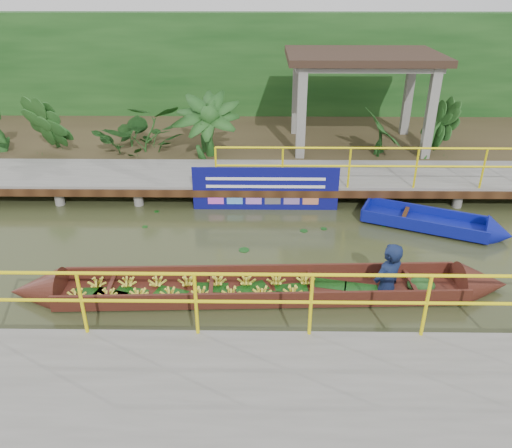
{
  "coord_description": "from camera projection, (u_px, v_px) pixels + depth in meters",
  "views": [
    {
      "loc": [
        0.11,
        -8.72,
        5.31
      ],
      "look_at": [
        -0.01,
        0.5,
        0.6
      ],
      "focal_mm": 35.0,
      "sensor_mm": 36.0,
      "label": 1
    }
  ],
  "objects": [
    {
      "name": "land_strip",
      "position": [
        259.0,
        139.0,
        16.75
      ],
      "size": [
        30.0,
        8.0,
        0.45
      ],
      "primitive_type": "cube",
      "color": "#372B1B",
      "rests_on": "ground"
    },
    {
      "name": "moored_blue_boat",
      "position": [
        461.0,
        228.0,
        11.2
      ],
      "size": [
        3.3,
        2.04,
        0.77
      ],
      "rotation": [
        0.0,
        0.0,
        -0.41
      ],
      "color": "navy",
      "rests_on": "ground"
    },
    {
      "name": "foliage_backdrop",
      "position": [
        260.0,
        71.0,
        18.17
      ],
      "size": [
        30.0,
        0.8,
        4.0
      ],
      "primitive_type": "cube",
      "color": "#123A13",
      "rests_on": "ground"
    },
    {
      "name": "near_dock",
      "position": [
        331.0,
        415.0,
        6.29
      ],
      "size": [
        18.0,
        2.4,
        1.73
      ],
      "color": "slate",
      "rests_on": "ground"
    },
    {
      "name": "vendor_boat",
      "position": [
        285.0,
        280.0,
        9.03
      ],
      "size": [
        9.1,
        1.26,
        2.25
      ],
      "rotation": [
        0.0,
        0.0,
        0.04
      ],
      "color": "#3D1810",
      "rests_on": "ground"
    },
    {
      "name": "ground",
      "position": [
        256.0,
        261.0,
        10.18
      ],
      "size": [
        80.0,
        80.0,
        0.0
      ],
      "primitive_type": "plane",
      "color": "#34381C",
      "rests_on": "ground"
    },
    {
      "name": "far_dock",
      "position": [
        259.0,
        177.0,
        13.01
      ],
      "size": [
        16.0,
        2.06,
        1.66
      ],
      "color": "slate",
      "rests_on": "ground"
    },
    {
      "name": "tropical_plants",
      "position": [
        198.0,
        132.0,
        14.4
      ],
      "size": [
        14.1,
        1.1,
        1.37
      ],
      "color": "#123A13",
      "rests_on": "ground"
    },
    {
      "name": "pavilion",
      "position": [
        362.0,
        66.0,
        14.47
      ],
      "size": [
        4.4,
        3.0,
        3.0
      ],
      "color": "slate",
      "rests_on": "ground"
    },
    {
      "name": "blue_banner",
      "position": [
        265.0,
        189.0,
        12.13
      ],
      "size": [
        3.56,
        0.04,
        1.11
      ],
      "color": "#0C0D65",
      "rests_on": "ground"
    }
  ]
}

